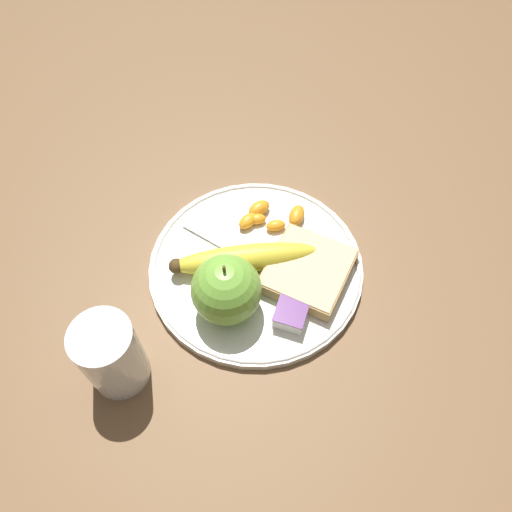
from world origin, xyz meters
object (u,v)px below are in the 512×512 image
at_px(banana, 243,259).
at_px(plate, 256,266).
at_px(jam_packet, 292,312).
at_px(fork, 253,261).
at_px(juice_glass, 112,356).
at_px(bread_slice, 308,271).
at_px(apple, 226,290).

bearing_deg(banana, plate, 117.16).
relative_size(plate, banana, 1.51).
distance_m(banana, jam_packet, 0.09).
height_order(plate, fork, fork).
relative_size(juice_glass, jam_packet, 2.29).
relative_size(plate, bread_slice, 2.40).
distance_m(juice_glass, jam_packet, 0.21).
bearing_deg(juice_glass, bread_slice, 137.70).
xyz_separation_m(juice_glass, jam_packet, (-0.12, 0.17, -0.03)).
xyz_separation_m(plate, apple, (0.07, -0.01, 0.05)).
bearing_deg(apple, jam_packet, 98.55).
relative_size(fork, jam_packet, 4.08).
distance_m(plate, fork, 0.01).
relative_size(plate, apple, 2.99).
height_order(juice_glass, fork, juice_glass).
bearing_deg(bread_slice, fork, -87.77).
height_order(banana, fork, banana).
bearing_deg(bread_slice, plate, -85.40).
bearing_deg(juice_glass, jam_packet, 126.83).
bearing_deg(plate, juice_glass, -29.64).
relative_size(bread_slice, fork, 0.62).
bearing_deg(jam_packet, juice_glass, -53.17).
bearing_deg(jam_packet, fork, -130.82).
height_order(plate, apple, apple).
bearing_deg(plate, fork, -118.24).
distance_m(bread_slice, fork, 0.07).
xyz_separation_m(juice_glass, apple, (-0.11, 0.09, 0.01)).
xyz_separation_m(banana, jam_packet, (0.05, 0.08, -0.01)).
bearing_deg(banana, jam_packet, 57.80).
height_order(banana, jam_packet, banana).
relative_size(apple, jam_packet, 2.04).
bearing_deg(apple, plate, 168.69).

